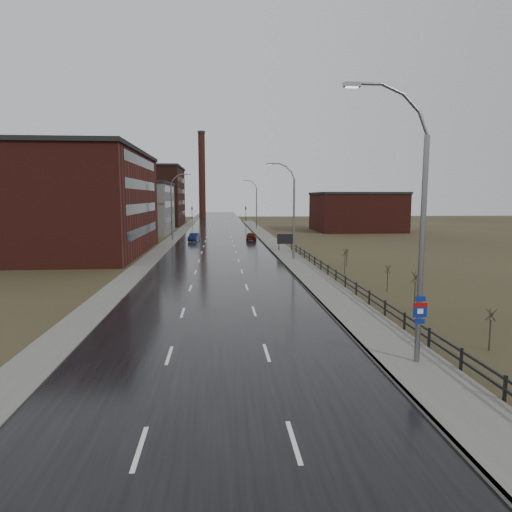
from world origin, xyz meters
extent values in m
plane|color=#2D2819|center=(0.00, 0.00, 0.00)|extent=(320.00, 320.00, 0.00)
cube|color=black|center=(0.00, 60.00, 0.03)|extent=(14.00, 300.00, 0.06)
cube|color=#595651|center=(8.60, 35.00, 0.09)|extent=(3.20, 180.00, 0.18)
cube|color=slate|center=(7.08, 35.00, 0.09)|extent=(0.16, 180.00, 0.18)
cube|color=#595651|center=(-8.20, 60.00, 0.06)|extent=(2.40, 260.00, 0.12)
cube|color=#471914|center=(-21.00, 45.00, 6.50)|extent=(22.00, 28.00, 13.00)
cube|color=black|center=(-21.00, 45.00, 13.25)|extent=(22.44, 28.56, 0.50)
cube|color=black|center=(-10.02, 45.00, 3.00)|extent=(0.06, 22.40, 1.20)
cube|color=black|center=(-10.02, 45.00, 6.00)|extent=(0.06, 22.40, 1.20)
cube|color=black|center=(-10.02, 45.00, 9.00)|extent=(0.06, 22.40, 1.20)
cube|color=black|center=(-10.02, 45.00, 12.00)|extent=(0.06, 22.40, 1.20)
cube|color=slate|center=(-18.00, 78.00, 5.00)|extent=(16.00, 20.00, 10.00)
cube|color=black|center=(-18.00, 78.00, 10.25)|extent=(16.32, 20.40, 0.50)
cube|color=black|center=(-10.02, 78.00, 3.00)|extent=(0.06, 16.00, 1.20)
cube|color=black|center=(-10.02, 78.00, 6.00)|extent=(0.06, 16.00, 1.20)
cube|color=black|center=(-10.02, 78.00, 9.00)|extent=(0.06, 16.00, 1.20)
cube|color=#331611|center=(-23.00, 108.00, 7.50)|extent=(26.00, 24.00, 15.00)
cube|color=black|center=(-23.00, 108.00, 15.25)|extent=(26.52, 24.48, 0.50)
cube|color=black|center=(-10.02, 108.00, 3.00)|extent=(0.06, 19.20, 1.20)
cube|color=black|center=(-10.02, 108.00, 6.00)|extent=(0.06, 19.20, 1.20)
cube|color=black|center=(-10.02, 108.00, 9.00)|extent=(0.06, 19.20, 1.20)
cube|color=black|center=(-10.02, 108.00, 12.00)|extent=(0.06, 19.20, 1.20)
cube|color=#471914|center=(30.30, 82.00, 4.00)|extent=(18.00, 16.00, 8.00)
cube|color=black|center=(30.30, 82.00, 8.25)|extent=(18.36, 16.32, 0.50)
cylinder|color=#331611|center=(-6.00, 150.00, 15.00)|extent=(2.40, 2.40, 30.00)
cylinder|color=black|center=(-6.00, 150.00, 30.30)|extent=(2.70, 2.70, 0.80)
cylinder|color=slate|center=(8.80, 2.00, 5.00)|extent=(0.24, 0.24, 10.00)
cylinder|color=slate|center=(8.61, 2.00, 10.46)|extent=(0.57, 0.14, 1.12)
cylinder|color=slate|center=(8.06, 2.00, 11.28)|extent=(0.91, 0.14, 0.91)
cylinder|color=slate|center=(7.25, 2.00, 11.82)|extent=(1.12, 0.14, 0.57)
cylinder|color=slate|center=(6.29, 2.00, 12.01)|extent=(1.15, 0.14, 0.14)
cube|color=slate|center=(5.54, 2.00, 11.96)|extent=(0.70, 0.28, 0.18)
cube|color=silver|center=(5.54, 2.00, 11.86)|extent=(0.50, 0.20, 0.04)
cube|color=navy|center=(8.80, 1.88, 3.05)|extent=(0.45, 0.04, 0.22)
cube|color=navy|center=(8.80, 1.88, 2.55)|extent=(0.60, 0.04, 0.65)
cube|color=maroon|center=(8.80, 1.87, 2.78)|extent=(0.60, 0.04, 0.20)
cube|color=navy|center=(8.80, 1.88, 2.05)|extent=(0.45, 0.04, 0.22)
cube|color=silver|center=(8.80, 1.86, 2.50)|extent=(0.26, 0.02, 0.22)
cylinder|color=slate|center=(8.80, 36.00, 4.75)|extent=(0.24, 0.24, 9.50)
cylinder|color=slate|center=(8.63, 36.00, 9.90)|extent=(0.51, 0.14, 0.98)
cylinder|color=slate|center=(8.16, 36.00, 10.62)|extent=(0.81, 0.14, 0.81)
cylinder|color=slate|center=(7.44, 36.00, 11.09)|extent=(0.98, 0.14, 0.51)
cylinder|color=slate|center=(6.60, 36.00, 11.26)|extent=(1.01, 0.14, 0.14)
cube|color=slate|center=(5.91, 36.00, 11.21)|extent=(0.70, 0.28, 0.18)
cube|color=silver|center=(5.91, 36.00, 11.11)|extent=(0.50, 0.20, 0.04)
cylinder|color=slate|center=(-8.00, 62.00, 4.75)|extent=(0.24, 0.24, 9.50)
cylinder|color=slate|center=(-7.83, 62.00, 9.90)|extent=(0.51, 0.14, 0.98)
cylinder|color=slate|center=(-7.36, 62.00, 10.62)|extent=(0.81, 0.14, 0.81)
cylinder|color=slate|center=(-6.64, 62.00, 11.09)|extent=(0.98, 0.14, 0.51)
cylinder|color=slate|center=(-5.80, 62.00, 11.26)|extent=(1.01, 0.14, 0.14)
cube|color=slate|center=(-5.11, 62.00, 11.21)|extent=(0.70, 0.28, 0.18)
cube|color=silver|center=(-5.11, 62.00, 11.11)|extent=(0.50, 0.20, 0.04)
cylinder|color=slate|center=(8.80, 90.00, 4.75)|extent=(0.24, 0.24, 9.50)
cylinder|color=slate|center=(8.63, 90.00, 9.90)|extent=(0.51, 0.14, 0.98)
cylinder|color=slate|center=(8.16, 90.00, 10.62)|extent=(0.81, 0.14, 0.81)
cylinder|color=slate|center=(7.44, 90.00, 11.09)|extent=(0.98, 0.14, 0.51)
cylinder|color=slate|center=(6.60, 90.00, 11.26)|extent=(1.01, 0.14, 0.14)
cube|color=slate|center=(5.91, 90.00, 11.21)|extent=(0.70, 0.28, 0.18)
cube|color=silver|center=(5.91, 90.00, 11.11)|extent=(0.50, 0.20, 0.04)
cube|color=black|center=(10.30, -2.00, 0.55)|extent=(0.10, 0.10, 1.10)
cube|color=black|center=(10.30, 1.00, 0.55)|extent=(0.10, 0.10, 1.10)
cube|color=black|center=(10.30, 4.00, 0.55)|extent=(0.10, 0.10, 1.10)
cube|color=black|center=(10.30, 7.00, 0.55)|extent=(0.10, 0.10, 1.10)
cube|color=black|center=(10.30, 10.00, 0.55)|extent=(0.10, 0.10, 1.10)
cube|color=black|center=(10.30, 13.00, 0.55)|extent=(0.10, 0.10, 1.10)
cube|color=black|center=(10.30, 16.00, 0.55)|extent=(0.10, 0.10, 1.10)
cube|color=black|center=(10.30, 19.00, 0.55)|extent=(0.10, 0.10, 1.10)
cube|color=black|center=(10.30, 22.00, 0.55)|extent=(0.10, 0.10, 1.10)
cube|color=black|center=(10.30, 25.00, 0.55)|extent=(0.10, 0.10, 1.10)
cube|color=black|center=(10.30, 28.00, 0.55)|extent=(0.10, 0.10, 1.10)
cube|color=black|center=(10.30, 31.00, 0.55)|extent=(0.10, 0.10, 1.10)
cube|color=black|center=(10.30, 34.00, 0.55)|extent=(0.10, 0.10, 1.10)
cube|color=black|center=(10.30, 37.00, 0.55)|extent=(0.10, 0.10, 1.10)
cube|color=black|center=(10.30, 40.00, 0.55)|extent=(0.10, 0.10, 1.10)
cube|color=black|center=(10.30, 43.00, 0.55)|extent=(0.10, 0.10, 1.10)
cube|color=black|center=(10.30, 18.50, 0.95)|extent=(0.08, 53.00, 0.10)
cube|color=black|center=(10.30, 18.50, 0.55)|extent=(0.08, 53.00, 0.10)
cylinder|color=#382D23|center=(13.17, 3.61, 0.77)|extent=(0.08, 0.08, 1.55)
cylinder|color=#382D23|center=(13.22, 3.61, 1.78)|extent=(0.04, 0.53, 0.61)
cylinder|color=#382D23|center=(13.18, 3.66, 1.78)|extent=(0.50, 0.20, 0.62)
cylinder|color=#382D23|center=(13.13, 3.64, 1.78)|extent=(0.30, 0.44, 0.63)
cylinder|color=#382D23|center=(13.13, 3.58, 1.78)|extent=(0.30, 0.44, 0.63)
cylinder|color=#382D23|center=(13.18, 3.57, 1.78)|extent=(0.50, 0.20, 0.62)
cylinder|color=#382D23|center=(12.86, 11.53, 0.97)|extent=(0.08, 0.08, 1.93)
cylinder|color=#382D23|center=(12.91, 11.53, 2.22)|extent=(0.04, 0.65, 0.76)
cylinder|color=#382D23|center=(12.87, 11.58, 2.22)|extent=(0.62, 0.24, 0.77)
cylinder|color=#382D23|center=(12.81, 11.56, 2.22)|extent=(0.37, 0.55, 0.78)
cylinder|color=#382D23|center=(12.81, 11.50, 2.22)|extent=(0.37, 0.55, 0.78)
cylinder|color=#382D23|center=(12.87, 11.48, 2.22)|extent=(0.62, 0.24, 0.77)
cylinder|color=#382D23|center=(13.33, 17.69, 0.78)|extent=(0.08, 0.08, 1.56)
cylinder|color=#382D23|center=(13.38, 17.69, 1.79)|extent=(0.04, 0.53, 0.62)
cylinder|color=#382D23|center=(13.34, 17.74, 1.79)|extent=(0.50, 0.20, 0.63)
cylinder|color=#382D23|center=(13.29, 17.72, 1.79)|extent=(0.30, 0.45, 0.64)
cylinder|color=#382D23|center=(13.29, 17.66, 1.79)|extent=(0.30, 0.45, 0.64)
cylinder|color=#382D23|center=(13.34, 17.64, 1.79)|extent=(0.50, 0.20, 0.63)
cylinder|color=#382D23|center=(12.21, 26.03, 0.91)|extent=(0.08, 0.08, 1.83)
cylinder|color=#382D23|center=(12.26, 26.03, 2.10)|extent=(0.04, 0.62, 0.72)
cylinder|color=#382D23|center=(12.22, 26.08, 2.10)|extent=(0.58, 0.23, 0.73)
cylinder|color=#382D23|center=(12.17, 26.06, 2.10)|extent=(0.35, 0.52, 0.74)
cylinder|color=#382D23|center=(12.17, 26.00, 2.10)|extent=(0.35, 0.52, 0.74)
cylinder|color=#382D23|center=(12.22, 25.98, 2.10)|extent=(0.58, 0.23, 0.73)
cylinder|color=#382D23|center=(13.81, 31.03, 0.70)|extent=(0.08, 0.08, 1.41)
cylinder|color=#382D23|center=(13.86, 31.03, 1.62)|extent=(0.04, 0.48, 0.56)
cylinder|color=#382D23|center=(13.82, 31.08, 1.62)|extent=(0.46, 0.19, 0.57)
cylinder|color=#382D23|center=(13.77, 31.06, 1.62)|extent=(0.28, 0.41, 0.58)
cylinder|color=#382D23|center=(13.77, 31.00, 1.62)|extent=(0.28, 0.41, 0.58)
cylinder|color=#382D23|center=(13.82, 30.98, 1.62)|extent=(0.46, 0.19, 0.57)
cube|color=black|center=(8.23, 44.98, 0.90)|extent=(0.10, 0.10, 1.80)
cube|color=black|center=(9.97, 44.98, 0.90)|extent=(0.10, 0.10, 1.80)
cube|color=silver|center=(9.10, 44.93, 1.73)|extent=(2.17, 0.08, 1.27)
cube|color=black|center=(9.10, 44.88, 1.73)|extent=(2.27, 0.04, 1.37)
cylinder|color=black|center=(-8.00, 120.00, 2.60)|extent=(0.16, 0.16, 5.20)
imported|color=black|center=(-8.00, 120.00, 4.75)|extent=(0.58, 2.73, 1.10)
sphere|color=#FF190C|center=(-8.00, 119.85, 5.05)|extent=(0.18, 0.18, 0.18)
cylinder|color=black|center=(8.00, 120.00, 2.60)|extent=(0.16, 0.16, 5.20)
imported|color=black|center=(8.00, 120.00, 4.75)|extent=(0.58, 2.73, 1.10)
sphere|color=#FF190C|center=(8.00, 119.85, 5.05)|extent=(0.18, 0.18, 0.18)
imported|color=#0C123E|center=(-4.18, 60.25, 0.68)|extent=(1.95, 4.25, 1.35)
imported|color=#43100B|center=(5.50, 60.80, 0.73)|extent=(2.00, 4.37, 1.45)
camera|label=1|loc=(0.12, -16.86, 7.43)|focal=32.00mm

